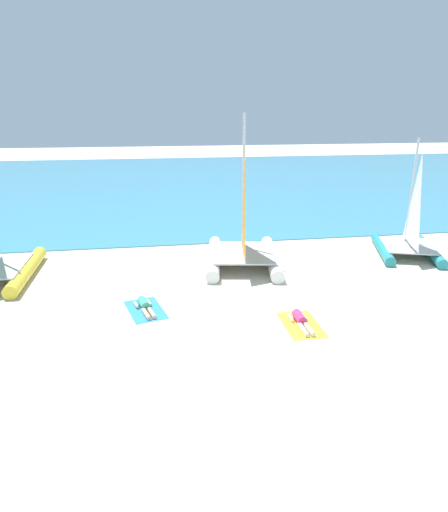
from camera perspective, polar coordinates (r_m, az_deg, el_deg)
ground_plane at (r=22.09m, az=-2.27°, el=1.52°), size 120.00×120.00×0.00m
ocean_water at (r=41.57m, az=-5.69°, el=9.54°), size 120.00×40.00×0.05m
sailboat_teal at (r=21.90m, az=22.62°, el=2.04°), size 3.68×4.60×5.22m
sailboat_white at (r=18.91m, az=2.49°, el=1.53°), size 3.81×5.24×6.28m
towel_left at (r=15.24m, az=-10.08°, el=-6.82°), size 1.55×2.12×0.01m
sunbather_left at (r=15.25m, az=-10.17°, el=-6.30°), size 0.78×1.55×0.30m
towel_right at (r=14.25m, az=9.90°, el=-8.70°), size 1.11×1.91×0.01m
sunbather_right at (r=14.25m, az=9.84°, el=-8.13°), size 0.54×1.56×0.30m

